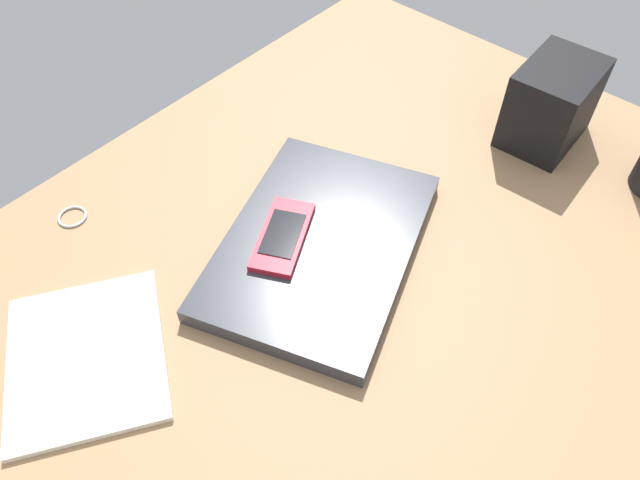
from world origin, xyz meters
The scene contains 6 objects.
desk_surface centered at (0.00, 0.00, 1.50)cm, with size 120.00×80.00×3.00cm, color #9E7751.
laptop_closed centered at (-8.07, -4.87, 4.13)cm, with size 30.18×21.16×2.26cm, color #33353D.
cell_phone_on_laptop centered at (-5.20, -8.17, 5.73)cm, with size 12.20×9.59×1.01cm.
notepad centered at (18.99, -13.69, 3.40)cm, with size 15.90×18.43×0.80cm, color white.
key_ring centered at (8.46, -31.77, 3.18)cm, with size 3.65×3.65×0.36cm, color silver.
desk_organizer centered at (-44.30, 4.91, 8.66)cm, with size 12.32×9.12×11.32cm, color black.
Camera 1 is at (26.18, 25.13, 60.40)cm, focal length 34.22 mm.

